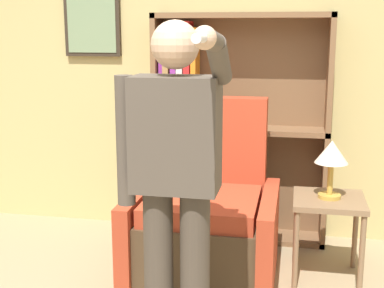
{
  "coord_description": "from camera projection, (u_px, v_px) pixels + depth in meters",
  "views": [
    {
      "loc": [
        0.62,
        -2.21,
        1.64
      ],
      "look_at": [
        0.06,
        0.67,
        1.01
      ],
      "focal_mm": 50.0,
      "sensor_mm": 36.0,
      "label": 1
    }
  ],
  "objects": [
    {
      "name": "wall_back",
      "position": [
        217.0,
        60.0,
        4.23
      ],
      "size": [
        8.0,
        0.11,
        2.8
      ],
      "color": "tan",
      "rests_on": "ground_plane"
    },
    {
      "name": "bookcase",
      "position": [
        218.0,
        130.0,
        4.19
      ],
      "size": [
        1.35,
        0.28,
        1.76
      ],
      "color": "brown",
      "rests_on": "ground_plane"
    },
    {
      "name": "armchair",
      "position": [
        205.0,
        221.0,
        3.62
      ],
      "size": [
        0.96,
        0.91,
        1.18
      ],
      "color": "#4C3823",
      "rests_on": "ground_plane"
    },
    {
      "name": "person_standing",
      "position": [
        175.0,
        171.0,
        2.58
      ],
      "size": [
        0.57,
        0.78,
        1.68
      ],
      "color": "#473D33",
      "rests_on": "ground_plane"
    },
    {
      "name": "side_table",
      "position": [
        328.0,
        211.0,
        3.51
      ],
      "size": [
        0.46,
        0.46,
        0.56
      ],
      "color": "#846647",
      "rests_on": "ground_plane"
    },
    {
      "name": "table_lamp",
      "position": [
        332.0,
        156.0,
        3.43
      ],
      "size": [
        0.21,
        0.21,
        0.38
      ],
      "color": "gold",
      "rests_on": "side_table"
    }
  ]
}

